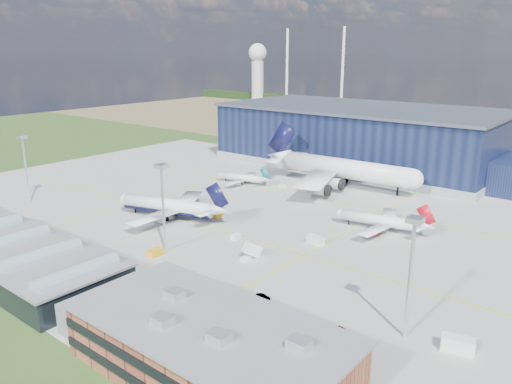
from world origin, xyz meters
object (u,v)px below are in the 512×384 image
Objects in this scene: light_mast_west at (25,157)px; airstair at (252,253)px; airliner_widebody at (346,159)px; gse_tug_b at (218,215)px; airliner_regional at (241,174)px; airliner_red at (380,215)px; gse_van_b at (418,221)px; ops_building at (209,348)px; airliner_navy at (167,198)px; gse_van_a at (315,240)px; car_a at (343,331)px; gse_tug_a at (155,253)px; gse_cart_b at (282,186)px; car_b at (263,297)px; gse_cart_a at (236,236)px; gse_van_c at (458,344)px; light_mast_east at (412,259)px; hangar at (365,139)px; light_mast_center at (163,193)px.

light_mast_west is 5.03× the size of airstair.
gse_tug_b is at bearing -104.06° from airliner_widebody.
light_mast_west is 1.00× the size of airliner_regional.
airliner_regional is 41.77m from gse_tug_b.
airliner_red is 14.28m from gse_van_b.
ops_building is 119.33m from light_mast_west.
airliner_navy is 1.34× the size of airliner_red.
gse_van_a reaches higher than car_a.
gse_tug_a is 1.34× the size of gse_cart_b.
gse_van_b is at bearing -128.44° from airliner_red.
car_b is at bearing -2.99° from gse_tug_a.
airliner_regional reaches higher than gse_cart_a.
gse_cart_b is (6.85, 50.78, -5.76)m from airliner_navy.
ops_building reaches higher than gse_van_b.
gse_tug_a is at bearing 80.12° from gse_van_c.
airstair is (40.01, -7.64, -4.93)m from airliner_navy.
ops_building is at bearing 127.01° from airliner_navy.
gse_van_a is at bearing 45.62° from gse_van_c.
car_b is at bearing -2.70° from light_mast_west.
airliner_regional reaches higher than car_b.
gse_van_a is at bearing -126.83° from gse_cart_b.
gse_tug_a is (-64.34, -3.92, -14.62)m from light_mast_east.
airliner_widebody reaches higher than ops_building.
gse_van_a is (27.27, 32.26, 0.29)m from gse_tug_a.
airliner_red reaches higher than gse_cart_b.
hangar is 34.53× the size of gse_van_b.
gse_cart_a is (78.83, 17.85, -14.77)m from light_mast_west.
airliner_navy is at bearing 136.95° from light_mast_center.
airliner_red reaches higher than gse_cart_a.
airliner_red is 58.28m from car_a.
gse_van_c is (8.90, 1.51, -14.12)m from light_mast_east.
light_mast_west is 6.95× the size of car_b.
airliner_red reaches higher than airliner_regional.
gse_van_a is 1.66× the size of gse_cart_a.
airliner_red is 41.79m from gse_cart_a.
gse_cart_b is at bearing -113.92° from airliner_navy.
airliner_widebody is 21.97× the size of gse_cart_a.
car_b is (30.97, -90.00, -10.37)m from airliner_widebody.
light_mast_center is 57.95m from car_a.
light_mast_east is at bearing -87.45° from car_b.
airliner_navy is 30.14m from gse_tug_a.
car_a is (-9.32, -5.97, -14.90)m from light_mast_east.
airliner_red reaches higher than gse_tug_b.
airliner_navy is (50.73, 18.00, -9.04)m from light_mast_west.
light_mast_center is 4.56× the size of gse_van_a.
airliner_navy reaches higher than gse_van_b.
light_mast_center is at bearing 180.00° from light_mast_east.
airliner_red is 6.40× the size of airstair.
gse_van_c is (45.97, -26.83, 0.21)m from gse_van_a.
gse_van_c is (73.24, 5.42, 0.50)m from gse_tug_a.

